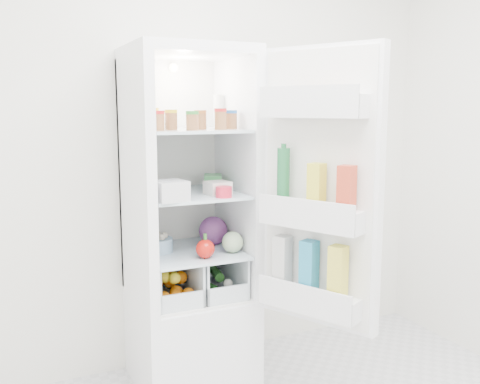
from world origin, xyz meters
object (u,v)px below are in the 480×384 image
mushroom_bowl (158,245)px  fridge_door (318,196)px  refrigerator (187,262)px  red_cabbage (213,231)px

mushroom_bowl → fridge_door: size_ratio=0.12×
refrigerator → mushroom_bowl: (-0.17, -0.02, 0.12)m
fridge_door → red_cabbage: bearing=-1.5°
refrigerator → red_cabbage: refrigerator is taller
mushroom_bowl → refrigerator: bearing=7.1°
mushroom_bowl → fridge_door: 0.89m
fridge_door → mushroom_bowl: bearing=19.5°
red_cabbage → refrigerator: bearing=179.9°
red_cabbage → mushroom_bowl: red_cabbage is taller
fridge_door → refrigerator: bearing=9.4°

